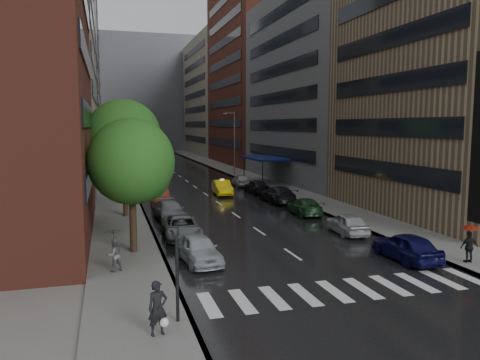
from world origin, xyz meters
name	(u,v)px	position (x,y,z in m)	size (l,w,h in m)	color
ground	(324,276)	(0.00, 0.00, 0.00)	(220.00, 220.00, 0.00)	gray
road	(176,173)	(0.00, 50.00, 0.01)	(14.00, 140.00, 0.01)	black
sidewalk_left	(114,175)	(-9.00, 50.00, 0.07)	(4.00, 140.00, 0.15)	gray
sidewalk_right	(234,171)	(9.00, 50.00, 0.07)	(4.00, 140.00, 0.15)	gray
crosswalk	(349,290)	(0.20, -2.00, 0.01)	(13.15, 2.80, 0.01)	silver
buildings_left	(70,69)	(-15.00, 58.79, 15.99)	(8.00, 108.00, 38.00)	maroon
buildings_right	(257,79)	(15.00, 56.70, 15.03)	(8.05, 109.10, 36.00)	#937A5B
building_far	(141,94)	(0.00, 118.00, 16.00)	(40.00, 14.00, 32.00)	slate
tree_near	(131,162)	(-8.60, 6.55, 5.23)	(4.80, 4.80, 7.65)	#382619
tree_mid	(124,137)	(-8.60, 17.46, 6.33)	(5.80, 5.80, 9.25)	#382619
tree_far	(118,136)	(-8.60, 33.88, 6.08)	(5.58, 5.58, 8.89)	#382619
taxi	(222,188)	(1.57, 27.10, 0.76)	(1.61, 4.61, 1.52)	yellow
parked_cars_left	(175,218)	(-5.40, 12.54, 0.72)	(2.49, 22.84, 1.49)	#A1A7AA
parked_cars_right	(291,200)	(5.40, 17.52, 0.74)	(2.23, 36.43, 1.56)	#0D0D3D
ped_bag_walker	(158,309)	(-8.40, -4.49, 1.06)	(0.77, 0.59, 1.88)	black
ped_black_umbrella	(114,246)	(-9.71, 3.10, 1.39)	(1.00, 0.98, 2.09)	#58575D
ped_red_umbrella	(470,240)	(8.01, -0.42, 1.33)	(1.00, 0.82, 2.01)	black
traffic_light	(177,266)	(-7.60, -3.56, 2.23)	(0.18, 0.15, 3.45)	black
street_lamp_left	(128,148)	(-7.72, 30.00, 4.89)	(1.74, 0.22, 9.00)	gray
street_lamp_right	(234,142)	(7.72, 45.00, 4.89)	(1.74, 0.22, 9.00)	gray
awning	(265,158)	(8.98, 35.00, 3.13)	(4.00, 8.00, 3.12)	navy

